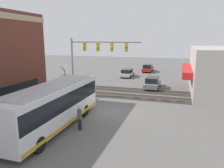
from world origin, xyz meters
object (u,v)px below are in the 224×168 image
(crossing_signal, at_px, (64,78))
(parked_car_silver, at_px, (127,73))
(parked_car_red, at_px, (148,68))
(city_bus, at_px, (53,105))
(pedestrian_near_bus, at_px, (80,118))
(parked_car_grey, at_px, (153,83))

(crossing_signal, xyz_separation_m, parked_car_silver, (15.88, -3.43, -1.64))
(crossing_signal, height_order, parked_car_red, crossing_signal)
(city_bus, bearing_deg, crossing_signal, 23.83)
(crossing_signal, distance_m, pedestrian_near_bus, 9.35)
(city_bus, bearing_deg, parked_car_red, -4.80)
(city_bus, xyz_separation_m, pedestrian_near_bus, (0.29, -2.00, -0.93))
(crossing_signal, height_order, pedestrian_near_bus, crossing_signal)
(crossing_signal, bearing_deg, parked_car_grey, -47.13)
(crossing_signal, bearing_deg, city_bus, -156.17)
(parked_car_grey, distance_m, parked_car_silver, 9.39)
(city_bus, bearing_deg, parked_car_silver, -0.00)
(city_bus, distance_m, pedestrian_near_bus, 2.22)
(crossing_signal, bearing_deg, parked_car_red, -14.59)
(pedestrian_near_bus, bearing_deg, parked_car_silver, 4.88)
(city_bus, xyz_separation_m, parked_car_red, (30.95, -2.60, -1.13))
(crossing_signal, xyz_separation_m, pedestrian_near_bus, (-7.49, -5.43, -1.38))
(city_bus, height_order, parked_car_red, city_bus)
(crossing_signal, relative_size, pedestrian_near_bus, 2.14)
(crossing_signal, xyz_separation_m, parked_car_red, (23.18, -6.03, -1.58))
(parked_car_silver, bearing_deg, parked_car_red, -19.62)
(parked_car_silver, bearing_deg, parked_car_grey, -144.89)
(crossing_signal, height_order, parked_car_grey, crossing_signal)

